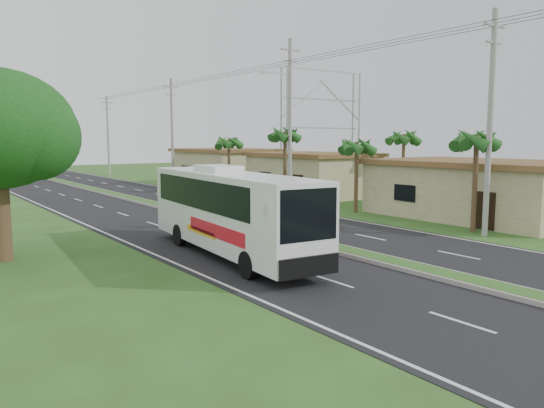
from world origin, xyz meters
TOP-DOWN VIEW (x-y plane):
  - ground at (0.00, 0.00)m, footprint 180.00×180.00m
  - road_asphalt at (0.00, 20.00)m, footprint 14.00×160.00m
  - median_strip at (0.00, 20.00)m, footprint 1.20×160.00m
  - lane_edge_left at (-6.70, 20.00)m, footprint 0.12×160.00m
  - lane_edge_right at (6.70, 20.00)m, footprint 0.12×160.00m
  - shop_near at (14.00, 6.00)m, footprint 8.60×12.60m
  - shop_mid at (14.00, 22.00)m, footprint 7.60×10.60m
  - shop_far at (14.00, 36.00)m, footprint 8.60×11.60m
  - palm_verge_a at (9.00, 3.00)m, footprint 2.40×2.40m
  - palm_verge_b at (9.40, 12.00)m, footprint 2.40×2.40m
  - palm_verge_c at (8.80, 19.00)m, footprint 2.40×2.40m
  - palm_verge_d at (9.30, 28.00)m, footprint 2.40×2.40m
  - palm_behind_shop at (17.50, 15.00)m, footprint 2.40×2.40m
  - utility_pole_a at (8.50, 2.00)m, footprint 1.60×0.28m
  - utility_pole_b at (8.47, 18.00)m, footprint 3.20×0.28m
  - utility_pole_c at (8.50, 38.00)m, footprint 1.60×0.28m
  - utility_pole_d at (8.50, 58.00)m, footprint 1.60×0.28m
  - billboard_lattice at (22.00, 30.00)m, footprint 10.18×1.18m
  - coach_bus_main at (-4.22, 5.50)m, footprint 3.45×11.61m
  - motorcyclist at (-2.00, 8.61)m, footprint 2.04×0.72m

SIDE VIEW (x-z plane):
  - ground at x=0.00m, z-range 0.00..0.00m
  - lane_edge_left at x=-6.70m, z-range 0.00..0.00m
  - lane_edge_right at x=6.70m, z-range 0.00..0.00m
  - road_asphalt at x=0.00m, z-range 0.00..0.02m
  - median_strip at x=0.00m, z-range 0.01..0.20m
  - motorcyclist at x=-2.00m, z-range -0.35..2.06m
  - shop_near at x=14.00m, z-range 0.02..3.54m
  - shop_mid at x=14.00m, z-range 0.02..3.69m
  - shop_far at x=14.00m, z-range 0.02..3.84m
  - coach_bus_main at x=-4.22m, z-range 0.18..3.88m
  - palm_verge_b at x=9.40m, z-range 1.83..6.88m
  - palm_verge_d at x=9.30m, z-range 1.92..7.17m
  - palm_verge_a at x=9.00m, z-range 2.02..7.47m
  - palm_behind_shop at x=17.50m, z-range 2.11..7.76m
  - palm_verge_c at x=8.80m, z-range 2.20..8.05m
  - utility_pole_d at x=8.50m, z-range 0.17..10.67m
  - utility_pole_a at x=8.50m, z-range 0.17..11.17m
  - utility_pole_c at x=8.50m, z-range 0.17..11.17m
  - utility_pole_b at x=8.47m, z-range 0.26..12.26m
  - billboard_lattice at x=22.00m, z-range 0.79..12.86m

